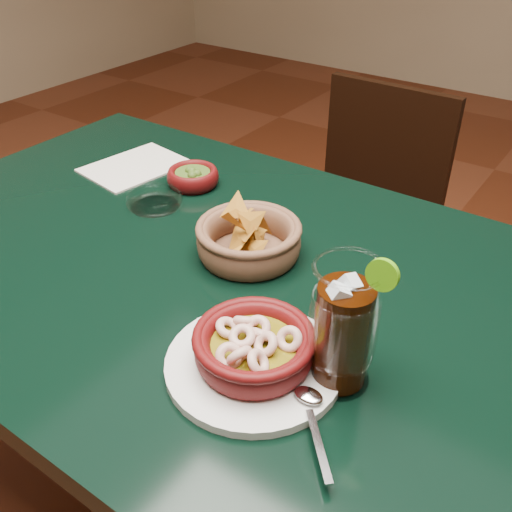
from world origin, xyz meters
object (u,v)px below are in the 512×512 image
Objects in this scene: shrimp_plate at (254,351)px; chip_basket at (249,240)px; dining_table at (198,300)px; cola_drink at (343,327)px; dining_chair at (360,227)px.

chip_basket is at bearing 127.23° from shrimp_plate.
chip_basket is (-0.16, 0.21, 0.00)m from shrimp_plate.
cola_drink is (0.33, -0.11, 0.18)m from dining_table.
chip_basket is (0.09, -0.65, 0.33)m from dining_chair.
dining_chair is 0.74m from chip_basket.
chip_basket is (0.08, 0.05, 0.13)m from dining_table.
dining_chair is at bearing 97.62° from chip_basket.
dining_table is 0.73m from dining_chair.
cola_drink reaches higher than dining_chair.
dining_table is at bearing 161.10° from cola_drink.
chip_basket is at bearing 147.50° from cola_drink.
cola_drink is at bearing -67.34° from dining_chair.
cola_drink is at bearing -18.90° from dining_table.
dining_table is at bearing -148.41° from chip_basket.
shrimp_plate is at bearing -74.16° from dining_chair.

